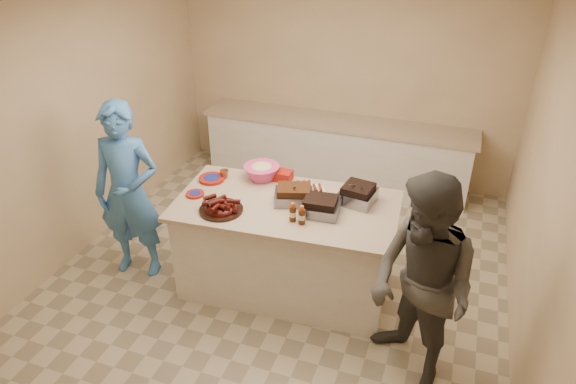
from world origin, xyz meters
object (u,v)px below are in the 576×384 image
(rib_platter, at_px, (221,211))
(bbq_bottle_a, at_px, (293,221))
(roasting_pan, at_px, (357,202))
(island, at_px, (286,285))
(bbq_bottle_b, at_px, (302,224))
(mustard_bottle, at_px, (280,198))
(plastic_cup, at_px, (225,178))
(guest_blue, at_px, (142,267))
(coleslaw_bowl, at_px, (262,179))
(guest_gray, at_px, (408,372))

(rib_platter, height_order, bbq_bottle_a, bbq_bottle_a)
(roasting_pan, distance_m, bbq_bottle_a, 0.68)
(island, relative_size, bbq_bottle_b, 11.53)
(bbq_bottle_a, xyz_separation_m, mustard_bottle, (-0.24, 0.32, -0.00))
(rib_platter, relative_size, plastic_cup, 4.36)
(guest_blue, bearing_deg, rib_platter, -14.02)
(rib_platter, bearing_deg, plastic_cup, 112.89)
(rib_platter, relative_size, coleslaw_bowl, 1.11)
(coleslaw_bowl, xyz_separation_m, bbq_bottle_b, (0.63, -0.64, 0.00))
(island, distance_m, guest_blue, 1.58)
(roasting_pan, relative_size, guest_gray, 0.17)
(guest_gray, bearing_deg, island, -164.00)
(mustard_bottle, relative_size, guest_gray, 0.06)
(plastic_cup, bearing_deg, bbq_bottle_a, -29.63)
(rib_platter, xyz_separation_m, guest_blue, (-1.04, 0.07, -0.98))
(plastic_cup, bearing_deg, rib_platter, -67.11)
(bbq_bottle_a, relative_size, guest_blue, 0.10)
(plastic_cup, xyz_separation_m, guest_gray, (2.09, -0.97, -0.98))
(mustard_bottle, bearing_deg, guest_gray, -28.62)
(island, xyz_separation_m, guest_gray, (1.33, -0.70, 0.00))
(bbq_bottle_a, xyz_separation_m, plastic_cup, (-0.91, 0.52, -0.00))
(island, distance_m, rib_platter, 1.15)
(rib_platter, bearing_deg, roasting_pan, 26.36)
(island, bearing_deg, plastic_cup, 156.44)
(bbq_bottle_a, bearing_deg, island, 120.98)
(bbq_bottle_b, bearing_deg, bbq_bottle_a, 168.73)
(coleslaw_bowl, xyz_separation_m, guest_gray, (1.72, -1.07, -0.98))
(mustard_bottle, bearing_deg, plastic_cup, 163.90)
(roasting_pan, relative_size, coleslaw_bowl, 0.84)
(island, relative_size, guest_blue, 1.11)
(island, height_order, mustard_bottle, mustard_bottle)
(roasting_pan, bearing_deg, coleslaw_bowl, -178.10)
(bbq_bottle_a, distance_m, guest_blue, 1.97)
(mustard_bottle, relative_size, guest_blue, 0.06)
(coleslaw_bowl, distance_m, mustard_bottle, 0.42)
(coleslaw_bowl, distance_m, plastic_cup, 0.38)
(rib_platter, bearing_deg, mustard_bottle, 42.37)
(plastic_cup, xyz_separation_m, guest_blue, (-0.80, -0.51, -0.98))
(bbq_bottle_a, bearing_deg, roasting_pan, 47.00)
(plastic_cup, bearing_deg, guest_gray, -24.87)
(guest_blue, xyz_separation_m, guest_gray, (2.89, -0.46, 0.00))
(island, distance_m, mustard_bottle, 0.98)
(bbq_bottle_a, relative_size, bbq_bottle_b, 1.00)
(island, distance_m, bbq_bottle_a, 1.02)
(roasting_pan, bearing_deg, bbq_bottle_b, -117.08)
(roasting_pan, relative_size, mustard_bottle, 2.64)
(rib_platter, relative_size, guest_blue, 0.22)
(coleslaw_bowl, height_order, plastic_cup, coleslaw_bowl)
(island, bearing_deg, rib_platter, -153.21)
(roasting_pan, bearing_deg, plastic_cup, -171.81)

